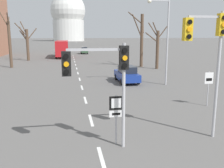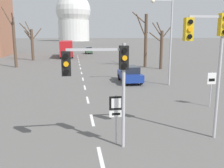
{
  "view_description": "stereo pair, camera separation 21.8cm",
  "coord_description": "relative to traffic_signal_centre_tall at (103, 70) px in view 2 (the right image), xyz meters",
  "views": [
    {
      "loc": [
        -1.15,
        -3.89,
        4.71
      ],
      "look_at": [
        0.62,
        6.18,
        2.7
      ],
      "focal_mm": 40.0,
      "sensor_mm": 36.0,
      "label": 1
    },
    {
      "loc": [
        -0.94,
        -3.93,
        4.71
      ],
      "look_at": [
        0.62,
        6.18,
        2.7
      ],
      "focal_mm": 40.0,
      "sensor_mm": 36.0,
      "label": 2
    }
  ],
  "objects": [
    {
      "name": "street_lamp_right",
      "position": [
        7.44,
        12.61,
        1.52
      ],
      "size": [
        2.12,
        0.36,
        7.87
      ],
      "color": "#B2B2B7",
      "rests_on": "ground_plane"
    },
    {
      "name": "sedan_near_right",
      "position": [
        -3.05,
        58.98,
        -2.45
      ],
      "size": [
        1.9,
        3.82,
        1.79
      ],
      "color": "slate",
      "rests_on": "ground_plane"
    },
    {
      "name": "bare_tree_left_far",
      "position": [
        -9.68,
        28.85,
        0.47
      ],
      "size": [
        2.09,
        3.74,
        8.79
      ],
      "color": "brown",
      "rests_on": "ground_plane"
    },
    {
      "name": "sedan_near_left",
      "position": [
        2.74,
        54.66,
        -2.48
      ],
      "size": [
        1.74,
        3.9,
        1.73
      ],
      "color": "#2D4C33",
      "rests_on": "ground_plane"
    },
    {
      "name": "traffic_signal_near_right",
      "position": [
        4.71,
        0.33,
        1.0
      ],
      "size": [
        1.93,
        0.34,
        5.73
      ],
      "color": "#B2B2B7",
      "rests_on": "ground_plane"
    },
    {
      "name": "lane_stripe_11",
      "position": [
        -0.22,
        48.62,
        -3.34
      ],
      "size": [
        0.16,
        2.0,
        0.01
      ],
      "primitive_type": "cube",
      "color": "silver",
      "rests_on": "ground_plane"
    },
    {
      "name": "lane_stripe_2",
      "position": [
        -0.22,
        8.12,
        -3.34
      ],
      "size": [
        0.16,
        2.0,
        0.01
      ],
      "primitive_type": "cube",
      "color": "silver",
      "rests_on": "ground_plane"
    },
    {
      "name": "route_sign_post",
      "position": [
        0.58,
        0.32,
        -1.85
      ],
      "size": [
        0.6,
        0.08,
        2.21
      ],
      "color": "#B2B2B7",
      "rests_on": "ground_plane"
    },
    {
      "name": "lane_stripe_4",
      "position": [
        -0.22,
        17.12,
        -3.34
      ],
      "size": [
        0.16,
        2.0,
        0.01
      ],
      "primitive_type": "cube",
      "color": "silver",
      "rests_on": "ground_plane"
    },
    {
      "name": "bare_tree_left_near",
      "position": [
        -8.83,
        39.16,
        0.11
      ],
      "size": [
        3.76,
        3.56,
        7.28
      ],
      "color": "brown",
      "rests_on": "ground_plane"
    },
    {
      "name": "lane_stripe_10",
      "position": [
        -0.22,
        44.12,
        -3.34
      ],
      "size": [
        0.16,
        2.0,
        0.01
      ],
      "primitive_type": "cube",
      "color": "silver",
      "rests_on": "ground_plane"
    },
    {
      "name": "city_bus",
      "position": [
        -2.58,
        45.48,
        -1.29
      ],
      "size": [
        2.66,
        10.8,
        3.48
      ],
      "color": "red",
      "rests_on": "ground_plane"
    },
    {
      "name": "lane_stripe_3",
      "position": [
        -0.22,
        12.62,
        -3.34
      ],
      "size": [
        0.16,
        2.0,
        0.01
      ],
      "primitive_type": "cube",
      "color": "silver",
      "rests_on": "ground_plane"
    },
    {
      "name": "lane_stripe_9",
      "position": [
        -0.22,
        39.62,
        -3.34
      ],
      "size": [
        0.16,
        2.0,
        0.01
      ],
      "primitive_type": "cube",
      "color": "silver",
      "rests_on": "ground_plane"
    },
    {
      "name": "lane_stripe_8",
      "position": [
        -0.22,
        35.12,
        -3.34
      ],
      "size": [
        0.16,
        2.0,
        0.01
      ],
      "primitive_type": "cube",
      "color": "silver",
      "rests_on": "ground_plane"
    },
    {
      "name": "traffic_signal_centre_tall",
      "position": [
        0.0,
        0.0,
        0.0
      ],
      "size": [
        2.64,
        0.34,
        4.4
      ],
      "color": "#B2B2B7",
      "rests_on": "ground_plane"
    },
    {
      "name": "sedan_mid_centre",
      "position": [
        4.43,
        14.56,
        -2.52
      ],
      "size": [
        1.84,
        4.59,
        1.66
      ],
      "color": "navy",
      "rests_on": "ground_plane"
    },
    {
      "name": "lane_stripe_1",
      "position": [
        -0.22,
        3.62,
        -3.34
      ],
      "size": [
        0.16,
        2.0,
        0.01
      ],
      "primitive_type": "cube",
      "color": "silver",
      "rests_on": "ground_plane"
    },
    {
      "name": "lane_stripe_7",
      "position": [
        -0.22,
        30.62,
        -3.34
      ],
      "size": [
        0.16,
        2.0,
        0.01
      ],
      "primitive_type": "cube",
      "color": "silver",
      "rests_on": "ground_plane"
    },
    {
      "name": "bare_tree_right_near",
      "position": [
        9.46,
        26.58,
        0.88
      ],
      "size": [
        3.23,
        4.52,
        8.11
      ],
      "color": "brown",
      "rests_on": "ground_plane"
    },
    {
      "name": "bare_tree_right_far",
      "position": [
        10.93,
        23.79,
        -0.26
      ],
      "size": [
        3.39,
        1.97,
        6.49
      ],
      "color": "brown",
      "rests_on": "ground_plane"
    },
    {
      "name": "capitol_dome",
      "position": [
        -0.22,
        197.56,
        15.45
      ],
      "size": [
        27.31,
        27.31,
        38.57
      ],
      "color": "silver",
      "rests_on": "ground_plane"
    },
    {
      "name": "lane_stripe_0",
      "position": [
        -0.22,
        -0.88,
        -3.34
      ],
      "size": [
        0.16,
        2.0,
        0.01
      ],
      "primitive_type": "cube",
      "color": "silver",
      "rests_on": "ground_plane"
    },
    {
      "name": "lane_stripe_5",
      "position": [
        -0.22,
        21.62,
        -3.34
      ],
      "size": [
        0.16,
        2.0,
        0.01
      ],
      "primitive_type": "cube",
      "color": "silver",
      "rests_on": "ground_plane"
    },
    {
      "name": "lane_stripe_6",
      "position": [
        -0.22,
        26.12,
        -3.34
      ],
      "size": [
        0.16,
        2.0,
        0.01
      ],
      "primitive_type": "cube",
      "color": "silver",
      "rests_on": "ground_plane"
    },
    {
      "name": "speed_limit_sign",
      "position": [
        7.78,
        5.15,
        -1.76
      ],
      "size": [
        0.6,
        0.08,
        2.34
      ],
      "color": "#B2B2B7",
      "rests_on": "ground_plane"
    }
  ]
}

